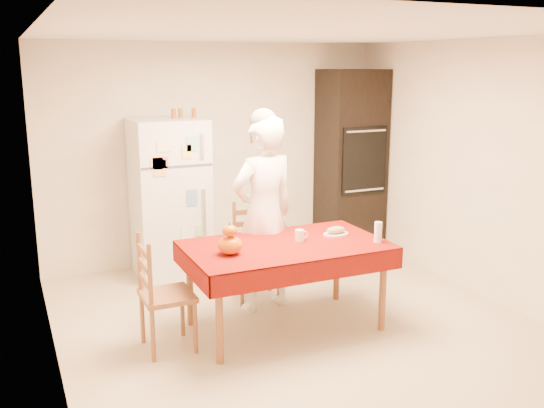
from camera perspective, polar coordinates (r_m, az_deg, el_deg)
floor at (r=5.40m, az=2.86°, el=-11.67°), size 4.50×4.50×0.00m
room_shell at (r=4.95m, az=3.07°, el=5.67°), size 4.02×4.52×2.51m
refrigerator at (r=6.59m, az=-9.59°, el=0.53°), size 0.75×0.74×1.70m
oven_cabinet at (r=7.48m, az=7.41°, el=4.02°), size 0.70×0.62×2.20m
dining_table at (r=5.18m, az=1.28°, el=-4.51°), size 1.70×1.00×0.76m
chair_far at (r=5.94m, az=-1.63°, el=-4.09°), size 0.48×0.46×0.95m
chair_left at (r=4.92m, az=-10.58°, el=-7.97°), size 0.40×0.42×0.95m
seated_woman at (r=5.56m, az=-0.78°, el=-0.98°), size 0.73×0.54×1.82m
coffee_mug at (r=5.24m, az=2.61°, el=-2.97°), size 0.08×0.08×0.10m
pumpkin_lower at (r=4.88m, az=-3.97°, el=-3.89°), size 0.20×0.20×0.15m
pumpkin_upper at (r=4.84m, az=-3.99°, el=-2.52°), size 0.12×0.12×0.09m
wine_glass at (r=5.27m, az=9.95°, el=-2.62°), size 0.07×0.07×0.18m
bread_plate at (r=5.45m, az=6.02°, el=-2.85°), size 0.24×0.24×0.02m
bread_loaf at (r=5.43m, az=6.03°, el=-2.44°), size 0.18×0.10×0.06m
spice_jar_left at (r=6.53m, az=-9.25°, el=8.42°), size 0.05×0.05×0.10m
spice_jar_mid at (r=6.55m, az=-8.60°, el=8.46°), size 0.05×0.05×0.10m
spice_jar_right at (r=6.59m, az=-7.37°, el=8.52°), size 0.05×0.05×0.10m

